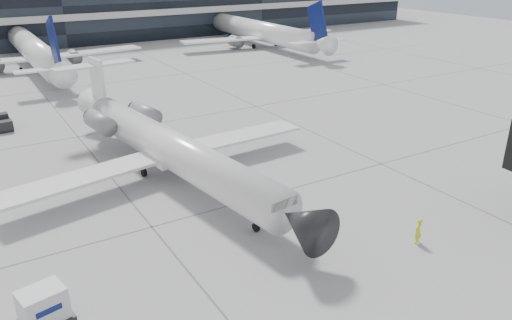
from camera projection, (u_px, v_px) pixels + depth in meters
ground at (282, 191)px, 36.65m from camera, size 220.00×220.00×0.00m
terminal at (53, 15)px, 99.54m from camera, size 170.00×22.00×10.00m
bg_jet_center at (37, 69)px, 76.27m from camera, size 32.00×40.00×9.60m
bg_jet_right at (260, 46)px, 95.47m from camera, size 32.00×40.00×9.60m
regional_jet at (167, 146)px, 38.28m from camera, size 25.38×31.67×7.32m
ramp_worker at (418, 231)px, 29.81m from camera, size 0.70×0.60×1.64m
cargo_uld at (43, 308)px, 23.14m from camera, size 2.59×2.14×1.86m
traffic_cone at (153, 154)px, 42.91m from camera, size 0.46×0.46×0.54m
far_tug at (3, 123)px, 49.36m from camera, size 1.57×2.51×1.54m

